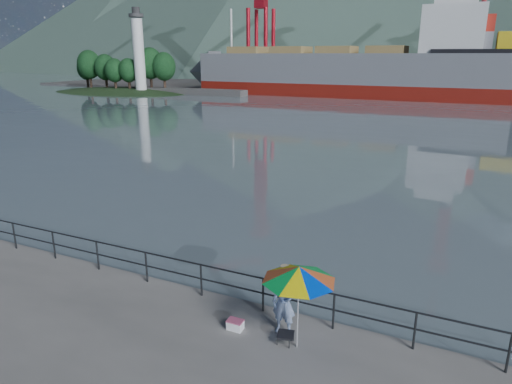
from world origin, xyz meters
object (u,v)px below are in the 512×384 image
cooler_bag (235,325)px  bulk_carrier (355,71)px  fisherman (284,302)px  beach_umbrella (299,274)px

cooler_bag → bulk_carrier: 72.91m
fisherman → bulk_carrier: 72.70m
beach_umbrella → cooler_bag: bearing=179.3°
beach_umbrella → cooler_bag: 2.53m
beach_umbrella → bulk_carrier: size_ratio=0.04×
fisherman → beach_umbrella: bearing=-39.2°
cooler_bag → beach_umbrella: bearing=-1.8°
beach_umbrella → bulk_carrier: bulk_carrier is taller
beach_umbrella → bulk_carrier: 73.20m
fisherman → bulk_carrier: bulk_carrier is taller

